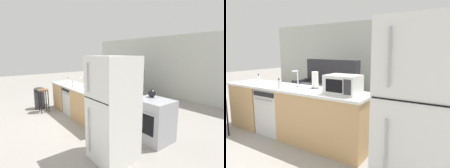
% 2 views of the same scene
% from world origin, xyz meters
% --- Properties ---
extents(ground_plane, '(24.00, 24.00, 0.00)m').
position_xyz_m(ground_plane, '(0.00, 0.00, 0.00)').
color(ground_plane, gray).
extents(wall_back, '(10.00, 0.06, 2.60)m').
position_xyz_m(wall_back, '(0.30, 4.20, 1.30)').
color(wall_back, beige).
rests_on(wall_back, ground_plane).
extents(kitchen_counter, '(2.94, 0.66, 0.90)m').
position_xyz_m(kitchen_counter, '(0.24, 0.00, 0.42)').
color(kitchen_counter, tan).
rests_on(kitchen_counter, ground_plane).
extents(dishwasher, '(0.58, 0.61, 0.84)m').
position_xyz_m(dishwasher, '(-0.25, -0.00, 0.42)').
color(dishwasher, silver).
rests_on(dishwasher, ground_plane).
extents(stove_range, '(0.76, 0.68, 0.90)m').
position_xyz_m(stove_range, '(2.35, 0.55, 0.45)').
color(stove_range, '#A8AAB2').
rests_on(stove_range, ground_plane).
extents(refrigerator, '(0.72, 0.73, 1.82)m').
position_xyz_m(refrigerator, '(2.35, -0.55, 0.91)').
color(refrigerator, white).
rests_on(refrigerator, ground_plane).
extents(microwave, '(0.50, 0.37, 0.28)m').
position_xyz_m(microwave, '(1.19, -0.00, 1.04)').
color(microwave, white).
rests_on(microwave, kitchen_counter).
extents(sink_faucet, '(0.07, 0.18, 0.30)m').
position_xyz_m(sink_faucet, '(0.25, 0.03, 1.03)').
color(sink_faucet, silver).
rests_on(sink_faucet, kitchen_counter).
extents(paper_towel_roll, '(0.14, 0.14, 0.28)m').
position_xyz_m(paper_towel_roll, '(0.57, 0.13, 1.04)').
color(paper_towel_roll, '#4C4C51').
rests_on(paper_towel_roll, kitchen_counter).
extents(soap_bottle, '(0.06, 0.06, 0.18)m').
position_xyz_m(soap_bottle, '(0.05, -0.19, 0.97)').
color(soap_bottle, silver).
rests_on(soap_bottle, kitchen_counter).
extents(dish_soap_bottle, '(0.06, 0.06, 0.18)m').
position_xyz_m(dish_soap_bottle, '(-0.81, 0.05, 0.97)').
color(dish_soap_bottle, silver).
rests_on(dish_soap_bottle, kitchen_counter).
extents(kettle, '(0.21, 0.17, 0.19)m').
position_xyz_m(kettle, '(2.18, 0.68, 0.99)').
color(kettle, black).
rests_on(kettle, stove_range).
extents(couch, '(2.11, 1.18, 1.27)m').
position_xyz_m(couch, '(-0.81, 2.45, 0.39)').
color(couch, '#2D2D33').
rests_on(couch, ground_plane).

